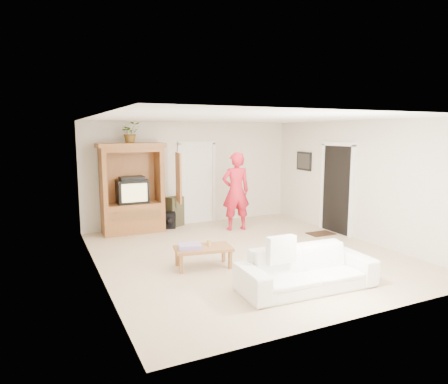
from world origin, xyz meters
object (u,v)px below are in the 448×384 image
object	(u,v)px
man	(236,191)
sofa	(307,269)
armoire	(133,194)
coffee_table	(203,250)

from	to	relation	value
man	sofa	distance (m)	3.87
man	armoire	bearing A→B (deg)	-11.21
armoire	coffee_table	distance (m)	3.12
armoire	coffee_table	bearing A→B (deg)	-80.24
armoire	sofa	world-z (taller)	armoire
man	coffee_table	size ratio (longest dim) A/B	1.78
armoire	coffee_table	xyz separation A→B (m)	(0.52, -3.02, -0.59)
coffee_table	armoire	bearing A→B (deg)	108.79
armoire	coffee_table	world-z (taller)	armoire
armoire	man	distance (m)	2.42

